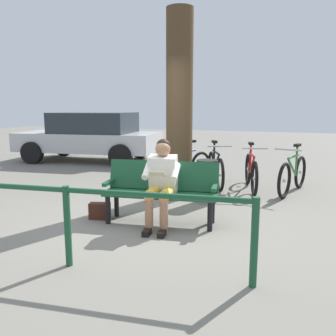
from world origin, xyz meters
TOP-DOWN VIEW (x-y plane):
  - ground_plane at (0.00, 0.00)m, footprint 40.00×40.00m
  - bench at (-0.25, -0.25)m, footprint 1.66×0.73m
  - person_reading at (-0.31, -0.10)m, footprint 0.53×0.81m
  - handbag at (0.65, -0.03)m, footprint 0.33×0.21m
  - tree_trunk at (0.02, -1.73)m, footprint 0.47×0.47m
  - litter_bin at (-0.58, -1.49)m, footprint 0.37×0.37m
  - bicycle_red at (-1.93, -2.75)m, footprint 0.57×1.64m
  - bicycle_purple at (-1.15, -2.73)m, footprint 0.59×1.64m
  - bicycle_blue at (-0.40, -2.83)m, footprint 0.76×1.56m
  - bicycle_orange at (0.22, -2.71)m, footprint 0.75×1.57m
  - railing_fence at (0.10, 1.42)m, footprint 3.76×0.58m
  - parked_car at (3.99, -4.83)m, footprint 4.41×2.48m

SIDE VIEW (x-z plane):
  - ground_plane at x=0.00m, z-range 0.00..0.00m
  - handbag at x=0.65m, z-range 0.00..0.24m
  - bicycle_red at x=-1.93m, z-range -0.11..0.83m
  - bicycle_purple at x=-1.15m, z-range -0.11..0.83m
  - bicycle_blue at x=-0.40m, z-range -0.11..0.83m
  - bicycle_orange at x=0.22m, z-range -0.11..0.83m
  - litter_bin at x=-0.58m, z-range 0.00..0.75m
  - bench at x=-0.25m, z-range 0.07..0.94m
  - railing_fence at x=0.10m, z-range 0.19..1.04m
  - person_reading at x=-0.31m, z-range 0.06..1.27m
  - parked_car at x=3.99m, z-range 0.04..1.51m
  - tree_trunk at x=0.02m, z-range 0.00..3.31m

